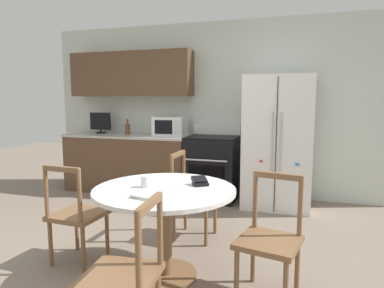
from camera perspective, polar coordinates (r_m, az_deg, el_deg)
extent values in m
plane|color=gray|center=(3.18, -10.34, -19.78)|extent=(14.00, 14.00, 0.00)
cube|color=silver|center=(5.32, 2.80, 5.83)|extent=(5.20, 0.10, 2.60)
cube|color=brown|center=(5.56, -10.15, 11.37)|extent=(1.98, 0.34, 0.68)
cube|color=brown|center=(5.51, -10.49, -3.30)|extent=(1.98, 0.62, 0.86)
cube|color=#B7B2A8|center=(5.45, -10.60, 1.35)|extent=(2.01, 0.64, 0.03)
cube|color=white|center=(4.74, 14.12, 0.33)|extent=(0.88, 0.74, 1.76)
cube|color=#333333|center=(4.38, 13.82, -0.24)|extent=(0.01, 0.01, 1.69)
cylinder|color=silver|center=(4.36, 13.17, 0.33)|extent=(0.02, 0.02, 0.74)
cylinder|color=silver|center=(4.35, 14.49, 0.28)|extent=(0.02, 0.02, 0.74)
cube|color=white|center=(4.34, 13.23, 6.01)|extent=(0.06, 0.01, 0.05)
cube|color=#338CD8|center=(4.40, 17.11, -3.28)|extent=(0.05, 0.01, 0.04)
cube|color=red|center=(4.42, 11.44, -2.83)|extent=(0.04, 0.02, 0.03)
cube|color=black|center=(5.00, 3.37, -4.10)|extent=(0.71, 0.64, 0.90)
cube|color=black|center=(4.71, 2.40, -5.92)|extent=(0.51, 0.01, 0.40)
cylinder|color=silver|center=(4.63, 2.33, -2.74)|extent=(0.58, 0.02, 0.02)
cube|color=black|center=(4.93, 3.41, 1.15)|extent=(0.71, 0.64, 0.02)
cube|color=white|center=(5.20, 4.20, 2.47)|extent=(0.71, 0.06, 0.16)
cube|color=white|center=(5.20, -3.62, 2.97)|extent=(0.48, 0.34, 0.29)
cube|color=black|center=(5.05, -4.78, 2.83)|extent=(0.28, 0.01, 0.20)
cube|color=silver|center=(4.98, -2.49, 2.78)|extent=(0.10, 0.01, 0.21)
cylinder|color=black|center=(5.78, -14.97, 1.85)|extent=(0.16, 0.16, 0.02)
cylinder|color=black|center=(5.78, -14.98, 2.14)|extent=(0.03, 0.03, 0.04)
cube|color=black|center=(5.77, -15.03, 3.71)|extent=(0.35, 0.05, 0.28)
cylinder|color=brown|center=(5.51, -10.70, 2.45)|extent=(0.08, 0.08, 0.16)
cylinder|color=brown|center=(5.50, -10.73, 3.63)|extent=(0.03, 0.03, 0.06)
cylinder|color=#262626|center=(5.50, -10.74, 4.02)|extent=(0.03, 0.03, 0.01)
cylinder|color=white|center=(2.77, -4.58, -7.66)|extent=(1.14, 1.14, 0.03)
cylinder|color=brown|center=(2.89, -4.50, -14.57)|extent=(0.11, 0.11, 0.69)
cylinder|color=brown|center=(3.04, -4.43, -20.81)|extent=(0.52, 0.52, 0.03)
cube|color=brown|center=(2.61, 12.64, -15.71)|extent=(0.50, 0.50, 0.04)
cylinder|color=brown|center=(2.61, 7.44, -21.06)|extent=(0.04, 0.04, 0.41)
cylinder|color=brown|center=(2.82, 17.13, -19.08)|extent=(0.04, 0.04, 0.41)
cylinder|color=brown|center=(2.90, 10.13, -18.07)|extent=(0.04, 0.04, 0.41)
cylinder|color=brown|center=(2.66, 17.60, -9.81)|extent=(0.04, 0.04, 0.45)
cylinder|color=brown|center=(2.75, 10.47, -9.04)|extent=(0.04, 0.04, 0.45)
cube|color=brown|center=(2.65, 14.12, -5.19)|extent=(0.34, 0.11, 0.04)
cube|color=brown|center=(3.27, -18.36, -11.11)|extent=(0.44, 0.44, 0.04)
cylinder|color=brown|center=(3.57, -18.65, -13.34)|extent=(0.04, 0.04, 0.41)
cylinder|color=brown|center=(3.38, -13.96, -14.40)|extent=(0.04, 0.04, 0.41)
cylinder|color=brown|center=(3.33, -22.51, -15.06)|extent=(0.04, 0.04, 0.41)
cylinder|color=brown|center=(3.12, -17.67, -16.40)|extent=(0.04, 0.04, 0.41)
cylinder|color=brown|center=(3.17, -23.14, -7.27)|extent=(0.04, 0.04, 0.45)
cylinder|color=brown|center=(2.95, -18.23, -8.13)|extent=(0.04, 0.04, 0.45)
cube|color=brown|center=(3.02, -20.96, -3.92)|extent=(0.35, 0.05, 0.04)
cube|color=brown|center=(3.61, 0.51, -8.95)|extent=(0.43, 0.43, 0.04)
cylinder|color=brown|center=(3.79, 3.88, -11.74)|extent=(0.04, 0.04, 0.41)
cylinder|color=brown|center=(3.48, 2.34, -13.52)|extent=(0.04, 0.04, 0.41)
cylinder|color=brown|center=(3.89, -1.11, -11.21)|extent=(0.04, 0.04, 0.41)
cylinder|color=brown|center=(3.59, -3.07, -12.86)|extent=(0.04, 0.04, 0.41)
cylinder|color=brown|center=(3.77, -1.37, -4.40)|extent=(0.04, 0.04, 0.45)
cylinder|color=brown|center=(3.46, -3.38, -5.50)|extent=(0.04, 0.04, 0.45)
cube|color=brown|center=(3.57, -2.35, -1.72)|extent=(0.05, 0.35, 0.04)
cube|color=brown|center=(2.16, -11.94, -20.92)|extent=(0.45, 0.45, 0.04)
cylinder|color=brown|center=(1.84, -8.91, -17.56)|extent=(0.04, 0.04, 0.45)
cylinder|color=brown|center=(2.13, -5.37, -13.85)|extent=(0.04, 0.04, 0.45)
cube|color=brown|center=(1.91, -7.09, -9.91)|extent=(0.06, 0.35, 0.04)
cylinder|color=silver|center=(2.80, -7.78, -6.25)|extent=(0.08, 0.08, 0.09)
cylinder|color=red|center=(2.80, -7.77, -6.66)|extent=(0.07, 0.07, 0.05)
cube|color=black|center=(2.84, 1.40, -6.65)|extent=(0.15, 0.15, 0.03)
cube|color=black|center=(2.86, 1.22, -6.00)|extent=(0.16, 0.15, 0.06)
cube|color=white|center=(2.57, -6.19, -8.43)|extent=(0.32, 0.36, 0.01)
cube|color=beige|center=(2.57, -6.19, -8.26)|extent=(0.30, 0.35, 0.01)
cube|color=silver|center=(2.56, -6.20, -8.09)|extent=(0.28, 0.34, 0.01)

